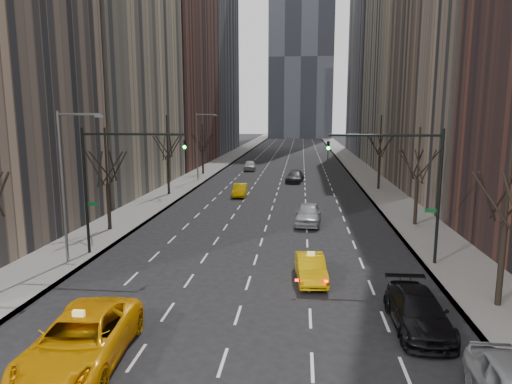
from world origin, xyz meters
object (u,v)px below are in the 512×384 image
(silver_sedan_ahead, at_px, (308,214))
(parked_suv_black, at_px, (418,311))
(taxi_suv, at_px, (81,340))
(taxi_sedan, at_px, (311,268))

(silver_sedan_ahead, xyz_separation_m, parked_suv_black, (4.34, -18.37, -0.08))
(taxi_suv, xyz_separation_m, taxi_sedan, (8.40, 9.34, -0.22))
(taxi_suv, relative_size, taxi_sedan, 1.55)
(silver_sedan_ahead, distance_m, parked_suv_black, 18.87)
(silver_sedan_ahead, height_order, parked_suv_black, silver_sedan_ahead)
(taxi_suv, distance_m, parked_suv_black, 13.42)
(taxi_suv, xyz_separation_m, silver_sedan_ahead, (8.44, 22.43, -0.06))
(taxi_sedan, height_order, silver_sedan_ahead, silver_sedan_ahead)
(taxi_suv, relative_size, parked_suv_black, 1.24)
(taxi_suv, height_order, taxi_sedan, taxi_suv)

